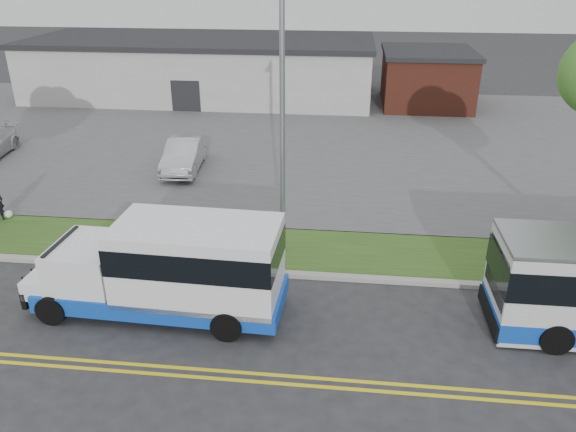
# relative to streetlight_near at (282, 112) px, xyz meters

# --- Properties ---
(ground) EXTENTS (140.00, 140.00, 0.00)m
(ground) POSITION_rel_streetlight_near_xyz_m (-3.00, -2.73, -5.23)
(ground) COLOR #28282B
(ground) RESTS_ON ground
(lane_line_north) EXTENTS (70.00, 0.12, 0.01)m
(lane_line_north) POSITION_rel_streetlight_near_xyz_m (-3.00, -6.58, -5.23)
(lane_line_north) COLOR yellow
(lane_line_north) RESTS_ON ground
(lane_line_south) EXTENTS (70.00, 0.12, 0.01)m
(lane_line_south) POSITION_rel_streetlight_near_xyz_m (-3.00, -6.88, -5.23)
(lane_line_south) COLOR yellow
(lane_line_south) RESTS_ON ground
(curb) EXTENTS (80.00, 0.30, 0.15)m
(curb) POSITION_rel_streetlight_near_xyz_m (-3.00, -1.63, -5.16)
(curb) COLOR #9E9B93
(curb) RESTS_ON ground
(verge) EXTENTS (80.00, 3.30, 0.10)m
(verge) POSITION_rel_streetlight_near_xyz_m (-3.00, 0.17, -5.18)
(verge) COLOR #324818
(verge) RESTS_ON ground
(parking_lot) EXTENTS (80.00, 25.00, 0.10)m
(parking_lot) POSITION_rel_streetlight_near_xyz_m (-3.00, 14.27, -5.18)
(parking_lot) COLOR #4C4C4F
(parking_lot) RESTS_ON ground
(commercial_building) EXTENTS (25.40, 10.40, 4.35)m
(commercial_building) POSITION_rel_streetlight_near_xyz_m (-9.00, 24.27, -3.05)
(commercial_building) COLOR #9E9E99
(commercial_building) RESTS_ON ground
(brick_wing) EXTENTS (6.30, 7.30, 3.90)m
(brick_wing) POSITION_rel_streetlight_near_xyz_m (7.50, 23.27, -3.27)
(brick_wing) COLOR brown
(brick_wing) RESTS_ON ground
(streetlight_near) EXTENTS (0.35, 1.53, 9.50)m
(streetlight_near) POSITION_rel_streetlight_near_xyz_m (0.00, 0.00, 0.00)
(streetlight_near) COLOR gray
(streetlight_near) RESTS_ON verge
(shuttle_bus) EXTENTS (7.80, 2.84, 2.95)m
(shuttle_bus) POSITION_rel_streetlight_near_xyz_m (-2.73, -4.01, -3.66)
(shuttle_bus) COLOR #1042B5
(shuttle_bus) RESTS_ON ground
(parked_car_a) EXTENTS (1.98, 4.73, 1.52)m
(parked_car_a) POSITION_rel_streetlight_near_xyz_m (-5.91, 7.96, -4.37)
(parked_car_a) COLOR #A7A8AE
(parked_car_a) RESTS_ON parking_lot
(grocery_bag_right) EXTENTS (0.32, 0.32, 0.32)m
(grocery_bag_right) POSITION_rel_streetlight_near_xyz_m (-11.48, 1.52, -4.97)
(grocery_bag_right) COLOR white
(grocery_bag_right) RESTS_ON verge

